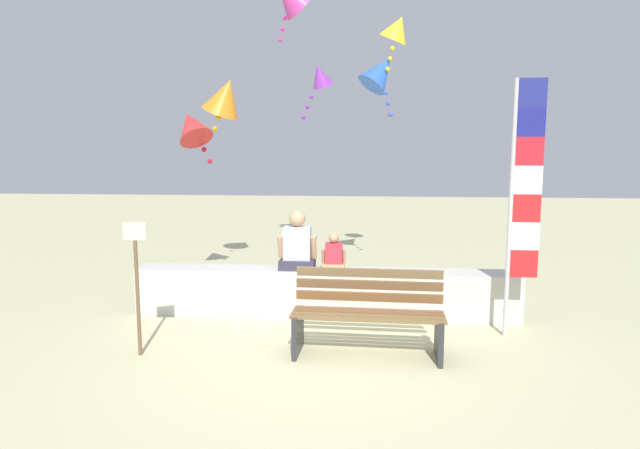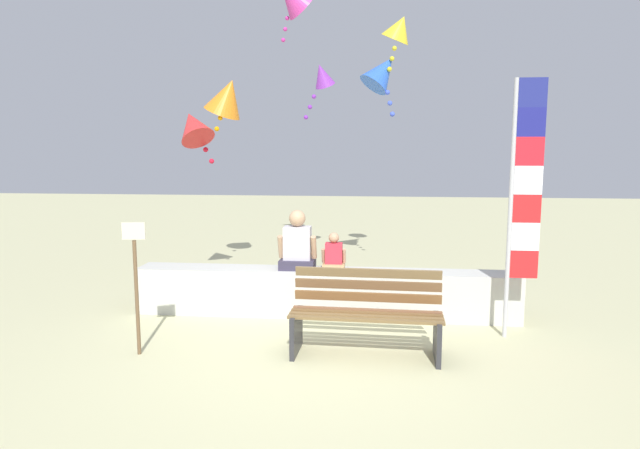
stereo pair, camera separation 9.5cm
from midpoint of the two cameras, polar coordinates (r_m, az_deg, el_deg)
The scene contains 12 objects.
ground_plane at distance 5.98m, azimuth -1.07°, elevation -13.47°, with size 40.00×40.00×0.00m, color #C2BF8F.
seawall_ledge at distance 7.19m, azimuth 0.12°, elevation -7.19°, with size 5.01×0.47×0.62m, color beige.
park_bench at distance 5.88m, azimuth 4.60°, elevation -9.57°, with size 1.63×0.66×0.88m.
person_adult at distance 7.14m, azimuth -2.79°, elevation -2.27°, with size 0.51×0.38×0.78m.
person_child at distance 7.11m, azimuth 1.08°, elevation -3.24°, with size 0.32×0.24×0.49m.
flag_banner at distance 6.54m, azimuth 20.10°, elevation 3.20°, with size 0.36×0.05×2.97m.
kite_orange at distance 9.36m, azimuth -10.31°, elevation 13.15°, with size 0.98×0.87×0.97m.
kite_blue at distance 9.33m, azimuth 6.15°, elevation 15.75°, with size 0.90×0.80×1.15m.
kite_yellow at distance 9.71m, azimuth 7.86°, elevation 19.80°, with size 0.76×0.76×1.04m.
kite_red at distance 8.58m, azimuth -13.70°, elevation 10.07°, with size 0.87×0.85×0.92m.
kite_purple at distance 9.92m, azimuth -0.33°, elevation 15.41°, with size 0.66×0.62×1.01m.
sign_post at distance 6.02m, azimuth -19.22°, elevation -5.41°, with size 0.24×0.05×1.43m.
Camera 1 is at (0.56, -5.54, 2.18)m, focal length 30.28 mm.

